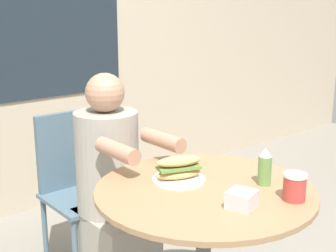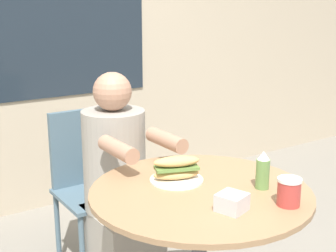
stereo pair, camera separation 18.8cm
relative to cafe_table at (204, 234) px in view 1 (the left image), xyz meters
name	(u,v)px [view 1 (the left image)]	position (x,y,z in m)	size (l,w,h in m)	color
storefront_wall	(3,7)	(0.00, 1.85, 0.85)	(8.00, 0.09, 2.80)	#B7A88E
cafe_table	(204,234)	(0.00, 0.00, 0.00)	(0.84, 0.84, 0.75)	#997551
diner_chair	(76,178)	(-0.04, 0.93, -0.03)	(0.38, 0.38, 0.87)	slate
seated_diner	(112,204)	(-0.04, 0.59, -0.06)	(0.31, 0.54, 1.12)	gray
sandwich_on_plate	(179,170)	(-0.02, 0.12, 0.23)	(0.21, 0.21, 0.10)	white
drink_cup	(295,187)	(0.16, -0.28, 0.24)	(0.08, 0.08, 0.10)	#B73D38
napkin_box	(242,199)	(-0.03, -0.21, 0.22)	(0.11, 0.11, 0.06)	silver
condiment_bottle	(265,167)	(0.20, -0.12, 0.26)	(0.05, 0.05, 0.15)	#66934C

